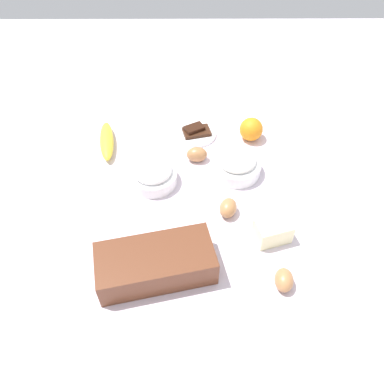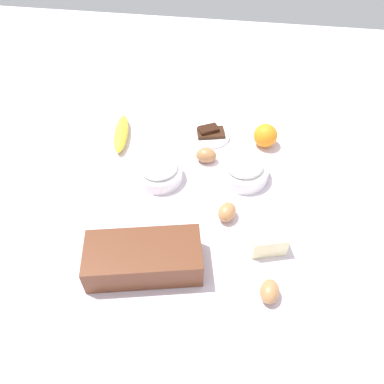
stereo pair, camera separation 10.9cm
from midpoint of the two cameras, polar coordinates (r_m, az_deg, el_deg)
name	(u,v)px [view 2 (the right image)]	position (r m, az deg, el deg)	size (l,w,h in m)	color
ground_plane	(192,204)	(1.13, 2.76, -1.86)	(2.40, 2.40, 0.02)	silver
loaf_pan	(144,258)	(0.96, -3.81, -9.75)	(0.30, 0.19, 0.08)	brown
flour_bowl	(243,169)	(1.18, 10.16, 3.15)	(0.15, 0.15, 0.07)	white
sugar_bowl	(159,171)	(1.16, -2.23, 2.99)	(0.14, 0.14, 0.07)	white
banana	(121,133)	(1.32, -7.97, 8.37)	(0.19, 0.04, 0.04)	yellow
orange_fruit	(265,136)	(1.31, 13.07, 7.93)	(0.08, 0.08, 0.08)	orange
butter_block	(267,240)	(1.03, 13.95, -7.05)	(0.09, 0.06, 0.06)	#F4EDB2
egg_near_butter	(227,212)	(1.08, 8.03, -3.07)	(0.05, 0.05, 0.06)	#B27849
egg_beside_bowl	(269,291)	(0.96, 14.56, -14.08)	(0.04, 0.04, 0.06)	#B07748
egg_loose	(206,155)	(1.23, 4.64, 5.23)	(0.05, 0.05, 0.07)	#A87144
chocolate_plate	(210,134)	(1.33, 5.08, 8.32)	(0.13, 0.13, 0.03)	white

